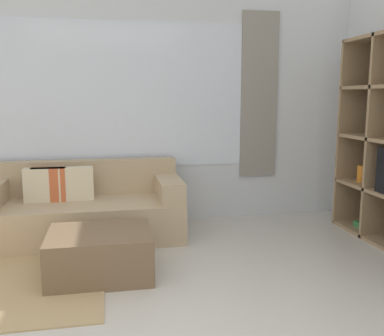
% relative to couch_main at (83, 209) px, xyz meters
% --- Properties ---
extents(wall_back, '(6.89, 0.11, 2.70)m').
position_rel_couch_main_xyz_m(wall_back, '(0.29, 0.48, 1.06)').
color(wall_back, silver).
rests_on(wall_back, ground_plane).
extents(couch_main, '(1.98, 0.88, 0.76)m').
position_rel_couch_main_xyz_m(couch_main, '(0.00, 0.00, 0.00)').
color(couch_main, tan).
rests_on(couch_main, ground_plane).
extents(ottoman, '(0.82, 0.66, 0.37)m').
position_rel_couch_main_xyz_m(ottoman, '(0.19, -1.03, -0.11)').
color(ottoman, brown).
rests_on(ottoman, ground_plane).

